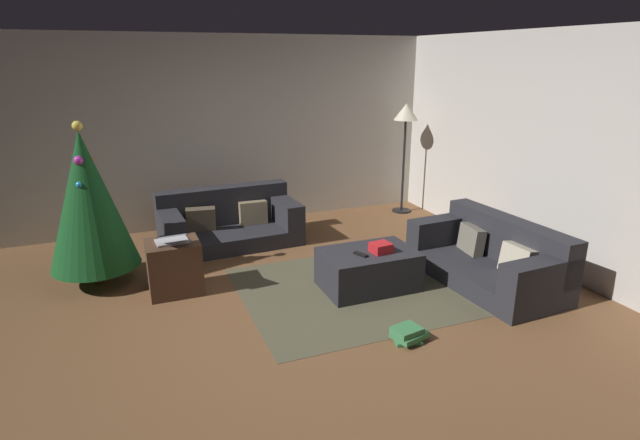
{
  "coord_description": "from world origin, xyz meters",
  "views": [
    {
      "loc": [
        -1.32,
        -3.99,
        2.31
      ],
      "look_at": [
        0.48,
        0.51,
        0.75
      ],
      "focal_mm": 28.68,
      "sensor_mm": 36.0,
      "label": 1
    }
  ],
  "objects_px": {
    "couch_left": "(228,222)",
    "tv_remote": "(361,254)",
    "laptop": "(173,239)",
    "corner_lamp": "(406,120)",
    "ottoman": "(368,269)",
    "christmas_tree": "(88,200)",
    "book_stack": "(408,334)",
    "gift_box": "(381,248)",
    "side_table": "(174,267)",
    "couch_right": "(492,258)"
  },
  "relations": [
    {
      "from": "couch_left",
      "to": "tv_remote",
      "type": "relative_size",
      "value": 10.99
    },
    {
      "from": "laptop",
      "to": "corner_lamp",
      "type": "relative_size",
      "value": 0.24
    },
    {
      "from": "tv_remote",
      "to": "corner_lamp",
      "type": "bearing_deg",
      "value": 29.21
    },
    {
      "from": "ottoman",
      "to": "christmas_tree",
      "type": "distance_m",
      "value": 2.95
    },
    {
      "from": "book_stack",
      "to": "corner_lamp",
      "type": "bearing_deg",
      "value": 60.46
    },
    {
      "from": "christmas_tree",
      "to": "laptop",
      "type": "height_order",
      "value": "christmas_tree"
    },
    {
      "from": "gift_box",
      "to": "corner_lamp",
      "type": "height_order",
      "value": "corner_lamp"
    },
    {
      "from": "side_table",
      "to": "laptop",
      "type": "relative_size",
      "value": 1.37
    },
    {
      "from": "gift_box",
      "to": "side_table",
      "type": "distance_m",
      "value": 2.1
    },
    {
      "from": "corner_lamp",
      "to": "gift_box",
      "type": "bearing_deg",
      "value": -124.92
    },
    {
      "from": "ottoman",
      "to": "gift_box",
      "type": "relative_size",
      "value": 4.94
    },
    {
      "from": "couch_left",
      "to": "tv_remote",
      "type": "xyz_separation_m",
      "value": [
        0.93,
        -1.97,
        0.15
      ]
    },
    {
      "from": "tv_remote",
      "to": "christmas_tree",
      "type": "height_order",
      "value": "christmas_tree"
    },
    {
      "from": "book_stack",
      "to": "tv_remote",
      "type": "bearing_deg",
      "value": 87.98
    },
    {
      "from": "laptop",
      "to": "book_stack",
      "type": "relative_size",
      "value": 1.21
    },
    {
      "from": "side_table",
      "to": "corner_lamp",
      "type": "xyz_separation_m",
      "value": [
        3.61,
        1.63,
        1.13
      ]
    },
    {
      "from": "laptop",
      "to": "corner_lamp",
      "type": "bearing_deg",
      "value": 25.15
    },
    {
      "from": "christmas_tree",
      "to": "ottoman",
      "type": "bearing_deg",
      "value": -24.14
    },
    {
      "from": "book_stack",
      "to": "laptop",
      "type": "bearing_deg",
      "value": 135.87
    },
    {
      "from": "christmas_tree",
      "to": "gift_box",
      "type": "bearing_deg",
      "value": -24.59
    },
    {
      "from": "ottoman",
      "to": "laptop",
      "type": "relative_size",
      "value": 2.43
    },
    {
      "from": "couch_right",
      "to": "tv_remote",
      "type": "distance_m",
      "value": 1.45
    },
    {
      "from": "couch_left",
      "to": "tv_remote",
      "type": "distance_m",
      "value": 2.18
    },
    {
      "from": "gift_box",
      "to": "christmas_tree",
      "type": "relative_size",
      "value": 0.11
    },
    {
      "from": "book_stack",
      "to": "corner_lamp",
      "type": "xyz_separation_m",
      "value": [
        1.9,
        3.35,
        1.34
      ]
    },
    {
      "from": "christmas_tree",
      "to": "side_table",
      "type": "bearing_deg",
      "value": -35.93
    },
    {
      "from": "side_table",
      "to": "laptop",
      "type": "bearing_deg",
      "value": -84.85
    },
    {
      "from": "couch_right",
      "to": "book_stack",
      "type": "relative_size",
      "value": 5.33
    },
    {
      "from": "tv_remote",
      "to": "gift_box",
      "type": "bearing_deg",
      "value": -21.97
    },
    {
      "from": "christmas_tree",
      "to": "couch_left",
      "type": "bearing_deg",
      "value": 24.9
    },
    {
      "from": "side_table",
      "to": "ottoman",
      "type": "bearing_deg",
      "value": -18.74
    },
    {
      "from": "ottoman",
      "to": "gift_box",
      "type": "bearing_deg",
      "value": -35.45
    },
    {
      "from": "tv_remote",
      "to": "laptop",
      "type": "height_order",
      "value": "laptop"
    },
    {
      "from": "couch_left",
      "to": "laptop",
      "type": "bearing_deg",
      "value": 55.09
    },
    {
      "from": "couch_right",
      "to": "ottoman",
      "type": "bearing_deg",
      "value": 71.85
    },
    {
      "from": "ottoman",
      "to": "couch_left",
      "type": "bearing_deg",
      "value": 119.18
    },
    {
      "from": "tv_remote",
      "to": "book_stack",
      "type": "distance_m",
      "value": 1.06
    },
    {
      "from": "laptop",
      "to": "tv_remote",
      "type": "bearing_deg",
      "value": -20.48
    },
    {
      "from": "couch_left",
      "to": "ottoman",
      "type": "height_order",
      "value": "couch_left"
    },
    {
      "from": "christmas_tree",
      "to": "corner_lamp",
      "type": "xyz_separation_m",
      "value": [
        4.35,
        1.1,
        0.49
      ]
    },
    {
      "from": "laptop",
      "to": "couch_left",
      "type": "bearing_deg",
      "value": 58.28
    },
    {
      "from": "christmas_tree",
      "to": "laptop",
      "type": "distance_m",
      "value": 1.0
    },
    {
      "from": "couch_right",
      "to": "christmas_tree",
      "type": "distance_m",
      "value": 4.24
    },
    {
      "from": "couch_right",
      "to": "gift_box",
      "type": "distance_m",
      "value": 1.24
    },
    {
      "from": "couch_right",
      "to": "gift_box",
      "type": "xyz_separation_m",
      "value": [
        -1.19,
        0.27,
        0.19
      ]
    },
    {
      "from": "gift_box",
      "to": "book_stack",
      "type": "distance_m",
      "value": 1.11
    },
    {
      "from": "ottoman",
      "to": "tv_remote",
      "type": "relative_size",
      "value": 6.0
    },
    {
      "from": "couch_left",
      "to": "book_stack",
      "type": "distance_m",
      "value": 3.11
    },
    {
      "from": "laptop",
      "to": "gift_box",
      "type": "bearing_deg",
      "value": -18.24
    },
    {
      "from": "couch_right",
      "to": "gift_box",
      "type": "relative_size",
      "value": 8.92
    }
  ]
}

